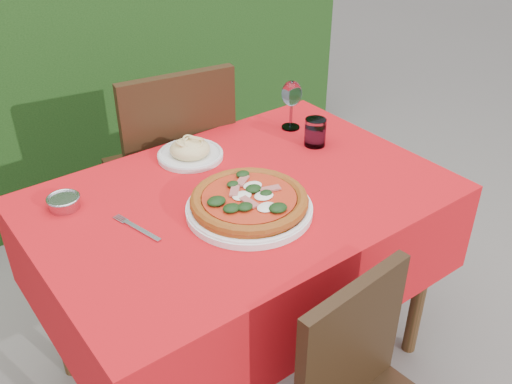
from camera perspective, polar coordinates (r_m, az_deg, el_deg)
ground at (r=2.25m, az=-1.22°, el=-16.37°), size 60.00×60.00×0.00m
hedge at (r=3.00m, az=-19.85°, el=15.46°), size 3.20×0.55×1.78m
dining_table at (r=1.85m, az=-1.43°, el=-4.04°), size 1.26×0.86×0.75m
chair_far at (r=2.32m, az=-8.26°, el=2.72°), size 0.50×0.50×0.97m
pizza_plate at (r=1.65m, az=-0.68°, el=-1.11°), size 0.44×0.44×0.07m
pasta_plate at (r=1.96m, az=-6.60°, el=4.04°), size 0.22×0.22×0.06m
water_glass at (r=2.03m, az=5.93°, el=5.84°), size 0.08×0.08×0.10m
wine_glass at (r=2.11m, az=3.59°, el=9.61°), size 0.08×0.08×0.19m
fork at (r=1.62m, az=-11.36°, el=-3.80°), size 0.07×0.20×0.01m
steel_ramekin at (r=1.78m, az=-18.64°, el=-1.04°), size 0.09×0.09×0.03m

